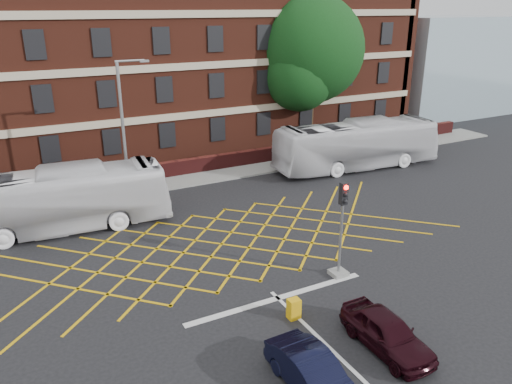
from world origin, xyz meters
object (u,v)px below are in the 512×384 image
bus_left (50,201)px  car_navy (313,374)px  deciduous_tree (310,57)px  utility_cabinet (294,309)px  bus_right (357,145)px  traffic_light_near (341,239)px  street_lamp (127,158)px  car_maroon (387,332)px

bus_left → car_navy: bus_left is taller
car_navy → bus_left: bearing=107.0°
deciduous_tree → utility_cabinet: deciduous_tree is taller
bus_left → bus_right: (20.74, 1.22, 0.05)m
traffic_light_near → street_lamp: 13.87m
car_maroon → traffic_light_near: traffic_light_near is taller
car_maroon → utility_cabinet: bearing=122.5°
car_maroon → utility_cabinet: car_maroon is taller
bus_left → traffic_light_near: bearing=-130.5°
bus_right → car_maroon: bus_right is taller
bus_right → traffic_light_near: 15.78m
bus_right → deciduous_tree: (0.79, 7.59, 5.44)m
street_lamp → car_navy: bearing=-87.1°
car_navy → traffic_light_near: 7.31m
deciduous_tree → traffic_light_near: size_ratio=2.82×
car_maroon → traffic_light_near: size_ratio=0.88×
bus_right → car_navy: bearing=143.4°
bus_right → traffic_light_near: (-10.39, -11.87, 0.05)m
bus_left → utility_cabinet: 14.31m
deciduous_tree → street_lamp: size_ratio=1.45×
car_maroon → street_lamp: (-4.25, 17.32, 2.16)m
street_lamp → car_maroon: bearing=-76.2°
bus_left → utility_cabinet: bus_left is taller
car_navy → utility_cabinet: car_navy is taller
bus_left → utility_cabinet: size_ratio=14.83×
traffic_light_near → utility_cabinet: (-3.43, -1.80, -1.36)m
bus_left → deciduous_tree: size_ratio=0.99×
traffic_light_near → street_lamp: bearing=114.9°
bus_left → bus_right: bearing=-81.3°
bus_right → deciduous_tree: size_ratio=1.02×
deciduous_tree → street_lamp: deciduous_tree is taller
traffic_light_near → car_navy: bearing=-132.9°
car_maroon → deciduous_tree: bearing=62.7°
bus_right → utility_cabinet: size_ratio=15.29×
car_navy → deciduous_tree: size_ratio=0.31×
deciduous_tree → street_lamp: 18.86m
bus_left → deciduous_tree: (21.53, 8.80, 5.49)m
bus_right → utility_cabinet: 19.49m
car_navy → street_lamp: bearing=91.1°
car_navy → street_lamp: street_lamp is taller
street_lamp → utility_cabinet: size_ratio=10.30×
car_navy → utility_cabinet: size_ratio=4.66×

